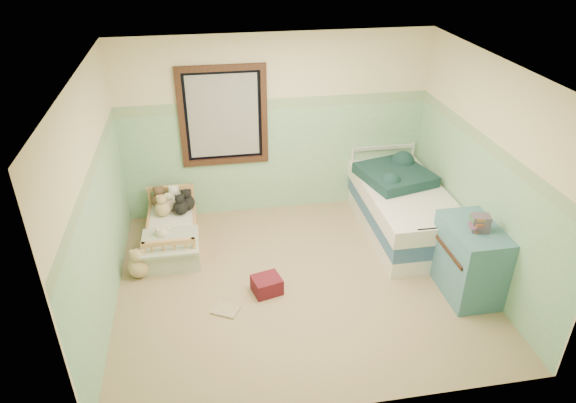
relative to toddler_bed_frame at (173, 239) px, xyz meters
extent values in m
cube|color=#947959|center=(1.49, -1.05, -0.09)|extent=(4.20, 3.60, 0.02)
cube|color=white|center=(1.49, -1.05, 2.43)|extent=(4.20, 3.60, 0.02)
cube|color=beige|center=(1.49, 0.75, 1.17)|extent=(4.20, 0.04, 2.50)
cube|color=beige|center=(1.49, -2.85, 1.17)|extent=(4.20, 0.04, 2.50)
cube|color=beige|center=(-0.61, -1.05, 1.17)|extent=(0.04, 3.60, 2.50)
cube|color=beige|center=(3.59, -1.05, 1.17)|extent=(0.04, 3.60, 2.50)
cube|color=#88AC8E|center=(1.49, 0.74, 0.67)|extent=(4.20, 0.01, 1.50)
cube|color=#4A8547|center=(1.49, 0.74, 1.49)|extent=(4.20, 0.01, 0.15)
cube|color=black|center=(0.79, 0.71, 1.37)|extent=(1.16, 0.06, 1.36)
cube|color=#AEADA6|center=(0.79, 0.72, 1.37)|extent=(0.92, 0.01, 1.12)
cube|color=tan|center=(0.00, 0.00, 0.00)|extent=(0.63, 1.26, 0.16)
cube|color=silver|center=(0.00, 0.00, 0.14)|extent=(0.58, 1.21, 0.12)
cube|color=#7CA0BF|center=(0.00, -0.39, 0.22)|extent=(0.69, 0.63, 0.03)
sphere|color=brown|center=(-0.15, 0.50, 0.31)|extent=(0.22, 0.22, 0.22)
sphere|color=white|center=(0.05, 0.50, 0.31)|extent=(0.22, 0.22, 0.22)
sphere|color=tan|center=(-0.10, 0.28, 0.31)|extent=(0.21, 0.21, 0.21)
sphere|color=black|center=(0.13, 0.28, 0.30)|extent=(0.20, 0.20, 0.20)
sphere|color=beige|center=(-0.08, -0.24, 0.06)|extent=(0.28, 0.28, 0.28)
sphere|color=tan|center=(-0.37, -0.62, 0.05)|extent=(0.26, 0.26, 0.26)
cube|color=white|center=(3.04, -0.24, 0.03)|extent=(0.97, 1.93, 0.22)
cube|color=navy|center=(3.04, -0.24, 0.25)|extent=(0.97, 1.93, 0.22)
cube|color=white|center=(3.04, -0.24, 0.47)|extent=(1.00, 1.97, 0.22)
cube|color=#0F322C|center=(2.99, 0.06, 0.65)|extent=(1.01, 1.04, 0.14)
cube|color=teal|center=(3.31, -1.52, 0.34)|extent=(0.53, 0.85, 0.85)
cube|color=brown|center=(3.31, -1.58, 0.86)|extent=(0.21, 0.18, 0.18)
cube|color=maroon|center=(1.08, -1.17, 0.02)|extent=(0.37, 0.34, 0.19)
cube|color=#F7A62D|center=(0.59, -1.42, -0.07)|extent=(0.34, 0.31, 0.03)
sphere|color=black|center=(0.22, 0.39, 0.30)|extent=(0.21, 0.21, 0.21)
sphere|color=beige|center=(-0.02, 0.42, 0.29)|extent=(0.17, 0.17, 0.17)
camera|label=1|loc=(0.53, -5.79, 3.73)|focal=32.24mm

